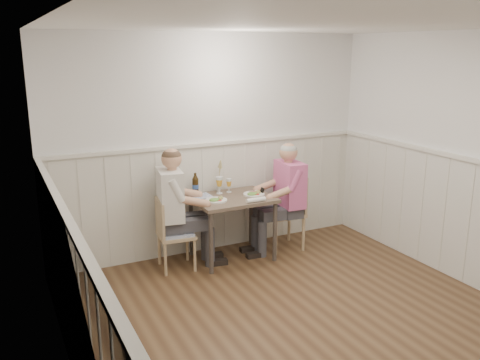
{
  "coord_description": "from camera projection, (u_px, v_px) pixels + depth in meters",
  "views": [
    {
      "loc": [
        -2.36,
        -3.24,
        2.41
      ],
      "look_at": [
        0.06,
        1.64,
        1.0
      ],
      "focal_mm": 38.0,
      "sensor_mm": 36.0,
      "label": 1
    }
  ],
  "objects": [
    {
      "name": "grass_vase",
      "position": [
        218.0,
        177.0,
        6.04
      ],
      "size": [
        0.05,
        0.05,
        0.41
      ],
      "color": "silver",
      "rests_on": "dining_table"
    },
    {
      "name": "room_shell",
      "position": [
        324.0,
        164.0,
        4.05
      ],
      "size": [
        4.04,
        4.54,
        2.6
      ],
      "color": "white",
      "rests_on": "ground"
    },
    {
      "name": "diner_cream",
      "position": [
        175.0,
        218.0,
        5.66
      ],
      "size": [
        0.69,
        0.49,
        1.4
      ],
      "color": "#3F3F47",
      "rests_on": "ground"
    },
    {
      "name": "dining_table",
      "position": [
        232.0,
        205.0,
        5.89
      ],
      "size": [
        0.9,
        0.7,
        0.75
      ],
      "color": "#4C4337",
      "rests_on": "ground"
    },
    {
      "name": "plate_diner",
      "position": [
        216.0,
        200.0,
        5.7
      ],
      "size": [
        0.25,
        0.25,
        0.06
      ],
      "color": "white",
      "rests_on": "dining_table"
    },
    {
      "name": "plate_man",
      "position": [
        254.0,
        193.0,
        5.94
      ],
      "size": [
        0.25,
        0.25,
        0.06
      ],
      "color": "white",
      "rests_on": "dining_table"
    },
    {
      "name": "beer_glass_a",
      "position": [
        229.0,
        183.0,
        6.04
      ],
      "size": [
        0.07,
        0.07,
        0.17
      ],
      "color": "silver",
      "rests_on": "dining_table"
    },
    {
      "name": "wainscot",
      "position": [
        278.0,
        234.0,
        4.85
      ],
      "size": [
        4.0,
        4.49,
        1.34
      ],
      "color": "silver",
      "rests_on": "ground"
    },
    {
      "name": "beer_bottle",
      "position": [
        195.0,
        185.0,
        5.92
      ],
      "size": [
        0.07,
        0.07,
        0.27
      ],
      "color": "black",
      "rests_on": "dining_table"
    },
    {
      "name": "beer_glass_b",
      "position": [
        219.0,
        182.0,
        5.97
      ],
      "size": [
        0.08,
        0.08,
        0.21
      ],
      "color": "silver",
      "rests_on": "dining_table"
    },
    {
      "name": "chair_left",
      "position": [
        172.0,
        232.0,
        5.64
      ],
      "size": [
        0.42,
        0.42,
        0.82
      ],
      "color": "#9B7B5C",
      "rests_on": "ground"
    },
    {
      "name": "man_in_pink",
      "position": [
        286.0,
        205.0,
        6.17
      ],
      "size": [
        0.65,
        0.45,
        1.36
      ],
      "color": "#3F3F47",
      "rests_on": "ground"
    },
    {
      "name": "chair_right",
      "position": [
        287.0,
        208.0,
        6.25
      ],
      "size": [
        0.47,
        0.47,
        0.93
      ],
      "color": "#9B7B5C",
      "rests_on": "ground"
    },
    {
      "name": "rolled_napkin",
      "position": [
        256.0,
        200.0,
        5.67
      ],
      "size": [
        0.23,
        0.05,
        0.05
      ],
      "color": "white",
      "rests_on": "dining_table"
    },
    {
      "name": "ground_plane",
      "position": [
        317.0,
        334.0,
        4.43
      ],
      "size": [
        4.5,
        4.5,
        0.0
      ],
      "primitive_type": "plane",
      "color": "#48301D"
    },
    {
      "name": "gingham_mat",
      "position": [
        199.0,
        196.0,
        5.88
      ],
      "size": [
        0.29,
        0.23,
        0.01
      ],
      "color": "#6278B2",
      "rests_on": "dining_table"
    }
  ]
}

